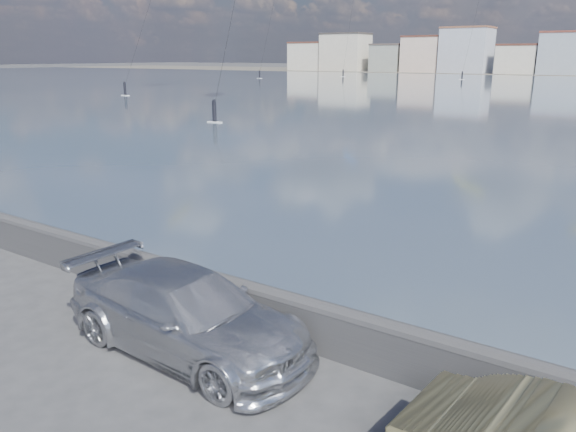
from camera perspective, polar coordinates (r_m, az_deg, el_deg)
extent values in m
plane|color=#333335|center=(11.14, -16.58, -14.94)|extent=(700.00, 700.00, 0.00)
cube|color=#28282B|center=(12.57, -7.19, -8.34)|extent=(400.00, 0.35, 0.90)
cylinder|color=#28282B|center=(12.40, -7.26, -6.45)|extent=(400.00, 0.36, 0.36)
cube|color=beige|center=(226.10, 2.25, 15.83)|extent=(14.00, 11.00, 10.00)
cube|color=#562D23|center=(226.14, 2.27, 17.18)|extent=(14.28, 11.22, 0.60)
cube|color=beige|center=(218.29, 5.85, 16.16)|extent=(16.00, 12.00, 13.00)
cube|color=#383330|center=(218.42, 5.91, 17.94)|extent=(16.32, 12.24, 0.60)
cube|color=gray|center=(210.50, 10.18, 15.46)|extent=(11.00, 10.00, 9.00)
cube|color=#4C423D|center=(210.53, 10.25, 16.76)|extent=(11.22, 10.20, 0.60)
cube|color=beige|center=(205.49, 13.63, 15.61)|extent=(13.00, 11.00, 11.50)
cube|color=#562D23|center=(205.58, 13.74, 17.29)|extent=(13.26, 11.22, 0.60)
cube|color=#B2B7C6|center=(200.75, 17.66, 15.68)|extent=(15.00, 12.00, 14.00)
cube|color=brown|center=(200.94, 17.84, 17.76)|extent=(15.30, 12.24, 0.60)
cube|color=silver|center=(196.52, 22.33, 14.46)|extent=(12.00, 10.00, 8.50)
cube|color=#562D23|center=(196.55, 22.47, 15.78)|extent=(12.24, 10.20, 0.60)
cube|color=#9EA8B7|center=(194.04, 26.38, 14.52)|extent=(14.00, 11.00, 12.00)
cube|color=brown|center=(194.15, 26.62, 16.37)|extent=(14.28, 11.22, 0.60)
imported|color=silver|center=(11.22, -10.22, -9.67)|extent=(5.57, 2.47, 1.59)
cube|color=white|center=(158.47, 5.61, 13.92)|extent=(1.40, 0.42, 0.08)
cylinder|color=black|center=(158.44, 5.62, 14.24)|extent=(0.36, 0.36, 1.70)
sphere|color=black|center=(158.42, 5.63, 14.57)|extent=(0.28, 0.28, 0.28)
cylinder|color=black|center=(164.25, 6.25, 18.49)|extent=(3.06, 11.38, 23.40)
cube|color=white|center=(86.29, -16.20, 11.69)|extent=(1.40, 0.42, 0.08)
cylinder|color=black|center=(86.24, -16.24, 12.29)|extent=(0.36, 0.36, 1.70)
sphere|color=black|center=(86.19, -16.29, 12.88)|extent=(0.28, 0.28, 0.28)
cylinder|color=black|center=(91.94, -14.23, 19.10)|extent=(3.58, 13.15, 20.05)
cube|color=white|center=(145.29, 17.24, 13.12)|extent=(1.40, 0.42, 0.08)
cylinder|color=black|center=(145.26, 17.27, 13.47)|extent=(0.36, 0.36, 1.70)
sphere|color=black|center=(145.23, 17.30, 13.82)|extent=(0.28, 0.28, 0.28)
cylinder|color=black|center=(151.48, 18.52, 18.78)|extent=(0.23, 12.64, 27.43)
cube|color=white|center=(49.75, -7.46, 9.46)|extent=(1.40, 0.42, 0.08)
cylinder|color=black|center=(49.66, -7.49, 10.49)|extent=(0.36, 0.36, 1.70)
sphere|color=black|center=(49.58, -7.53, 11.52)|extent=(0.28, 0.28, 0.28)
cube|color=white|center=(146.77, -2.90, 13.81)|extent=(1.40, 0.42, 0.08)
cylinder|color=black|center=(146.74, -2.91, 14.16)|extent=(0.36, 0.36, 1.70)
sphere|color=black|center=(146.71, -2.91, 14.51)|extent=(0.28, 0.28, 0.28)
cylinder|color=black|center=(149.34, -1.46, 20.81)|extent=(3.55, 7.94, 33.69)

